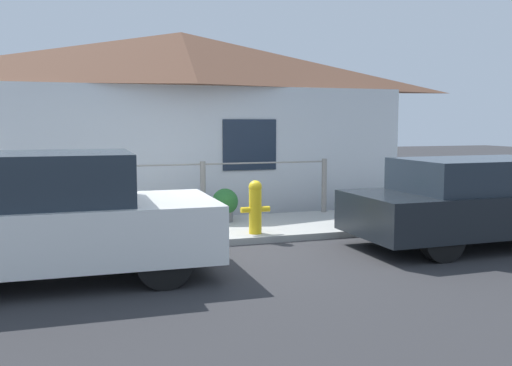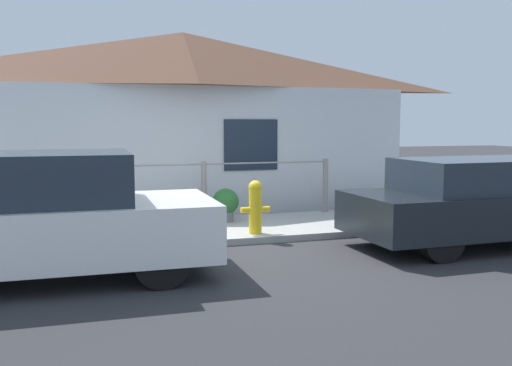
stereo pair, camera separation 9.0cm
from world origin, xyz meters
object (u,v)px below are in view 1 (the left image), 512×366
car_right (486,201)px  fire_hydrant (255,206)px  car_left (51,217)px  potted_plant_near_hydrant (225,203)px

car_right → fire_hydrant: (-3.18, 1.40, -0.12)m
car_left → car_right: bearing=0.9°
car_right → car_left: bearing=179.3°
car_right → fire_hydrant: 3.47m
fire_hydrant → potted_plant_near_hydrant: bearing=98.0°
car_left → car_right: 6.14m
car_left → fire_hydrant: (2.97, 1.40, -0.20)m
car_left → fire_hydrant: car_left is taller
car_left → fire_hydrant: size_ratio=4.49×
fire_hydrant → potted_plant_near_hydrant: (-0.17, 1.18, -0.11)m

